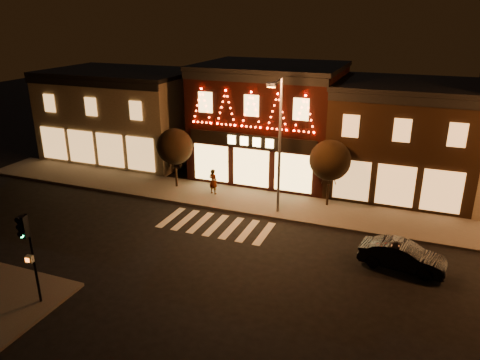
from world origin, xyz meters
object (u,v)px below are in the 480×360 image
Objects in this scene: streetlamp_mid at (279,137)px; traffic_signal_near at (28,242)px; pedestrian at (213,181)px; dark_sedan at (402,256)px.

traffic_signal_near is at bearing -120.75° from streetlamp_mid.
traffic_signal_near is 14.35m from pedestrian.
streetlamp_mid is 9.44m from dark_sedan.
streetlamp_mid reaches higher than traffic_signal_near.
streetlamp_mid is 6.46m from pedestrian.
traffic_signal_near is at bearing 96.36° from pedestrian.
dark_sedan is at bearing 22.59° from traffic_signal_near.
pedestrian is (-12.45, 5.24, 0.36)m from dark_sedan.
pedestrian is at bearing 74.34° from dark_sedan.
traffic_signal_near is 14.41m from streetlamp_mid.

